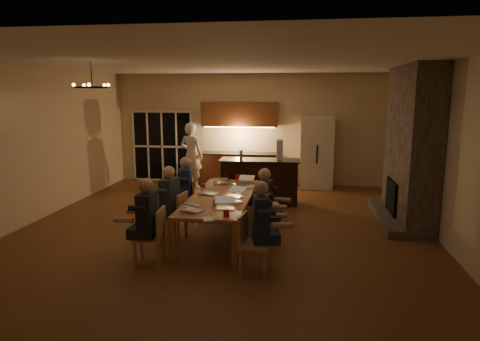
% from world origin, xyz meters
% --- Properties ---
extents(floor, '(9.00, 9.00, 0.00)m').
position_xyz_m(floor, '(0.00, 0.00, 0.00)').
color(floor, brown).
rests_on(floor, ground).
extents(back_wall, '(8.00, 0.04, 3.20)m').
position_xyz_m(back_wall, '(0.00, 4.52, 1.60)').
color(back_wall, '#CBB88F').
rests_on(back_wall, ground).
extents(left_wall, '(0.04, 9.00, 3.20)m').
position_xyz_m(left_wall, '(-4.02, 0.00, 1.60)').
color(left_wall, '#CBB88F').
rests_on(left_wall, ground).
extents(right_wall, '(0.04, 9.00, 3.20)m').
position_xyz_m(right_wall, '(4.02, 0.00, 1.60)').
color(right_wall, '#CBB88F').
rests_on(right_wall, ground).
extents(ceiling, '(8.00, 9.00, 0.04)m').
position_xyz_m(ceiling, '(0.00, 0.00, 3.22)').
color(ceiling, white).
rests_on(ceiling, back_wall).
extents(french_doors, '(1.86, 0.08, 2.10)m').
position_xyz_m(french_doors, '(-2.70, 4.47, 1.05)').
color(french_doors, black).
rests_on(french_doors, ground).
extents(fireplace, '(0.58, 2.50, 3.20)m').
position_xyz_m(fireplace, '(3.70, 1.20, 1.60)').
color(fireplace, '#62594D').
rests_on(fireplace, ground).
extents(kitchenette, '(2.24, 0.68, 2.40)m').
position_xyz_m(kitchenette, '(-0.30, 4.20, 1.20)').
color(kitchenette, brown).
rests_on(kitchenette, ground).
extents(refrigerator, '(0.90, 0.68, 2.00)m').
position_xyz_m(refrigerator, '(1.90, 4.15, 1.00)').
color(refrigerator, beige).
rests_on(refrigerator, ground).
extents(dining_table, '(1.10, 3.06, 0.75)m').
position_xyz_m(dining_table, '(0.01, -0.24, 0.38)').
color(dining_table, tan).
rests_on(dining_table, ground).
extents(bar_island, '(1.93, 0.74, 1.08)m').
position_xyz_m(bar_island, '(0.49, 2.17, 0.54)').
color(bar_island, black).
rests_on(bar_island, ground).
extents(chair_left_near, '(0.47, 0.47, 0.89)m').
position_xyz_m(chair_left_near, '(-0.84, -1.79, 0.45)').
color(chair_left_near, tan).
rests_on(chair_left_near, ground).
extents(chair_left_mid, '(0.49, 0.49, 0.89)m').
position_xyz_m(chair_left_mid, '(-0.80, -0.69, 0.45)').
color(chair_left_mid, tan).
rests_on(chair_left_mid, ground).
extents(chair_left_far, '(0.54, 0.54, 0.89)m').
position_xyz_m(chair_left_far, '(-0.91, 0.43, 0.45)').
color(chair_left_far, tan).
rests_on(chair_left_far, ground).
extents(chair_right_near, '(0.50, 0.50, 0.89)m').
position_xyz_m(chair_right_near, '(0.85, -1.91, 0.45)').
color(chair_right_near, tan).
rests_on(chair_right_near, ground).
extents(chair_right_mid, '(0.46, 0.46, 0.89)m').
position_xyz_m(chair_right_mid, '(0.92, -0.72, 0.45)').
color(chair_right_mid, tan).
rests_on(chair_right_mid, ground).
extents(chair_right_far, '(0.55, 0.55, 0.89)m').
position_xyz_m(chair_right_far, '(0.85, 0.40, 0.45)').
color(chair_right_far, tan).
rests_on(chair_right_far, ground).
extents(person_left_near, '(0.60, 0.60, 1.38)m').
position_xyz_m(person_left_near, '(-0.84, -1.84, 0.69)').
color(person_left_near, '#21242B').
rests_on(person_left_near, ground).
extents(person_right_near, '(0.70, 0.70, 1.38)m').
position_xyz_m(person_right_near, '(0.92, -1.79, 0.69)').
color(person_right_near, '#1D2B49').
rests_on(person_right_near, ground).
extents(person_left_mid, '(0.68, 0.68, 1.38)m').
position_xyz_m(person_left_mid, '(-0.83, -0.72, 0.69)').
color(person_left_mid, '#394044').
rests_on(person_left_mid, ground).
extents(person_right_mid, '(0.67, 0.67, 1.38)m').
position_xyz_m(person_right_mid, '(0.87, -0.70, 0.69)').
color(person_right_mid, '#21242B').
rests_on(person_right_mid, ground).
extents(person_left_far, '(0.69, 0.69, 1.38)m').
position_xyz_m(person_left_far, '(-0.83, 0.33, 0.69)').
color(person_left_far, '#1D2B49').
rests_on(person_left_far, ground).
extents(standing_person, '(0.76, 0.60, 1.85)m').
position_xyz_m(standing_person, '(-1.58, 3.62, 0.92)').
color(standing_person, silver).
rests_on(standing_person, ground).
extents(chandelier, '(0.63, 0.63, 0.03)m').
position_xyz_m(chandelier, '(-2.19, -0.72, 2.75)').
color(chandelier, black).
rests_on(chandelier, ceiling).
extents(laptop_a, '(0.39, 0.37, 0.23)m').
position_xyz_m(laptop_a, '(-0.26, -1.33, 0.86)').
color(laptop_a, silver).
rests_on(laptop_a, dining_table).
extents(laptop_b, '(0.35, 0.32, 0.23)m').
position_xyz_m(laptop_b, '(0.24, -1.11, 0.86)').
color(laptop_b, silver).
rests_on(laptop_b, dining_table).
extents(laptop_c, '(0.38, 0.35, 0.23)m').
position_xyz_m(laptop_c, '(-0.25, -0.14, 0.86)').
color(laptop_c, silver).
rests_on(laptop_c, dining_table).
extents(laptop_d, '(0.40, 0.38, 0.23)m').
position_xyz_m(laptop_d, '(0.28, -0.28, 0.86)').
color(laptop_d, silver).
rests_on(laptop_d, dining_table).
extents(laptop_e, '(0.34, 0.30, 0.23)m').
position_xyz_m(laptop_e, '(-0.20, 0.87, 0.86)').
color(laptop_e, silver).
rests_on(laptop_e, dining_table).
extents(laptop_f, '(0.34, 0.30, 0.23)m').
position_xyz_m(laptop_f, '(0.34, 0.82, 0.86)').
color(laptop_f, silver).
rests_on(laptop_f, dining_table).
extents(mug_front, '(0.08, 0.08, 0.10)m').
position_xyz_m(mug_front, '(0.01, -0.65, 0.80)').
color(mug_front, silver).
rests_on(mug_front, dining_table).
extents(mug_mid, '(0.08, 0.08, 0.10)m').
position_xyz_m(mug_mid, '(0.16, 0.39, 0.80)').
color(mug_mid, silver).
rests_on(mug_mid, dining_table).
extents(mug_back, '(0.08, 0.08, 0.10)m').
position_xyz_m(mug_back, '(-0.28, 0.61, 0.80)').
color(mug_back, silver).
rests_on(mug_back, dining_table).
extents(redcup_near, '(0.09, 0.09, 0.12)m').
position_xyz_m(redcup_near, '(0.35, -1.58, 0.81)').
color(redcup_near, red).
rests_on(redcup_near, dining_table).
extents(redcup_mid, '(0.09, 0.09, 0.12)m').
position_xyz_m(redcup_mid, '(-0.44, 0.21, 0.81)').
color(redcup_mid, red).
rests_on(redcup_mid, dining_table).
extents(redcup_far, '(0.10, 0.10, 0.12)m').
position_xyz_m(redcup_far, '(0.10, 1.24, 0.81)').
color(redcup_far, red).
rests_on(redcup_far, dining_table).
extents(can_silver, '(0.06, 0.06, 0.12)m').
position_xyz_m(can_silver, '(0.03, -0.96, 0.81)').
color(can_silver, '#B2B2B7').
rests_on(can_silver, dining_table).
extents(can_cola, '(0.07, 0.07, 0.12)m').
position_xyz_m(can_cola, '(-0.13, 1.20, 0.81)').
color(can_cola, '#3F0F0C').
rests_on(can_cola, dining_table).
extents(plate_near, '(0.25, 0.25, 0.02)m').
position_xyz_m(plate_near, '(0.36, -0.71, 0.76)').
color(plate_near, silver).
rests_on(plate_near, dining_table).
extents(plate_left, '(0.27, 0.27, 0.02)m').
position_xyz_m(plate_left, '(-0.33, -1.08, 0.76)').
color(plate_left, silver).
rests_on(plate_left, dining_table).
extents(plate_far, '(0.27, 0.27, 0.02)m').
position_xyz_m(plate_far, '(0.46, 0.58, 0.76)').
color(plate_far, silver).
rests_on(plate_far, dining_table).
extents(notepad, '(0.23, 0.27, 0.01)m').
position_xyz_m(notepad, '(0.11, -1.76, 0.76)').
color(notepad, white).
rests_on(notepad, dining_table).
extents(bar_bottle, '(0.08, 0.08, 0.24)m').
position_xyz_m(bar_bottle, '(0.05, 2.09, 1.20)').
color(bar_bottle, '#99999E').
rests_on(bar_bottle, bar_island).
extents(bar_blender, '(0.17, 0.17, 0.48)m').
position_xyz_m(bar_blender, '(0.96, 2.17, 1.32)').
color(bar_blender, silver).
rests_on(bar_blender, bar_island).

